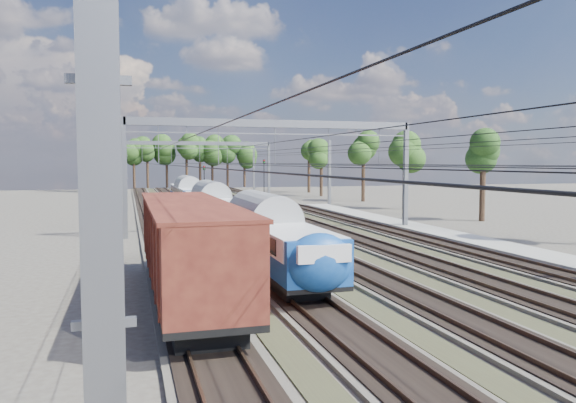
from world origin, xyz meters
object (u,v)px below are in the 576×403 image
object	(u,v)px
freight_boxcar	(188,244)
worker	(259,207)
signal_near	(204,179)
emu_train	(211,202)
signal_far	(264,172)

from	to	relation	value
freight_boxcar	worker	world-z (taller)	freight_boxcar
worker	signal_near	world-z (taller)	signal_near
emu_train	signal_near	size ratio (longest dim) A/B	11.12
emu_train	signal_near	xyz separation A→B (m)	(3.69, 32.48, 0.93)
signal_near	signal_far	xyz separation A→B (m)	(13.22, 18.66, 0.63)
freight_boxcar	signal_near	xyz separation A→B (m)	(8.20, 57.22, 0.87)
freight_boxcar	signal_near	distance (m)	57.81
emu_train	signal_far	distance (m)	53.89
worker	emu_train	bearing A→B (deg)	157.40
emu_train	freight_boxcar	world-z (taller)	emu_train
worker	signal_far	distance (m)	42.37
worker	signal_near	bearing A→B (deg)	16.71
signal_near	emu_train	bearing A→B (deg)	-117.19
emu_train	freight_boxcar	xyz separation A→B (m)	(-4.50, -24.74, 0.06)
freight_boxcar	signal_far	world-z (taller)	signal_far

